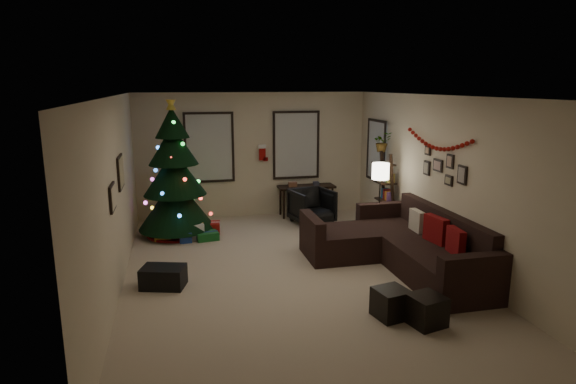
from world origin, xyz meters
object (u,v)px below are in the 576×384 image
(bookshelf, at_px, (387,194))
(desk, at_px, (306,189))
(christmas_tree, at_px, (175,178))
(desk_chair, at_px, (312,206))
(sofa, at_px, (401,247))

(bookshelf, bearing_deg, desk, 125.77)
(bookshelf, bearing_deg, christmas_tree, 168.05)
(desk, distance_m, desk_chair, 0.69)
(desk, distance_m, bookshelf, 2.02)
(sofa, distance_m, bookshelf, 1.83)
(desk_chair, relative_size, bookshelf, 0.46)
(desk, bearing_deg, desk_chair, -94.69)
(christmas_tree, bearing_deg, bookshelf, -11.95)
(bookshelf, bearing_deg, sofa, -106.34)
(desk, xyz_separation_m, bookshelf, (1.17, -1.63, 0.18))
(christmas_tree, height_order, sofa, christmas_tree)
(desk, height_order, bookshelf, bookshelf)
(desk, bearing_deg, christmas_tree, -164.48)
(desk_chair, bearing_deg, bookshelf, -52.67)
(christmas_tree, xyz_separation_m, desk, (2.82, 0.78, -0.52))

